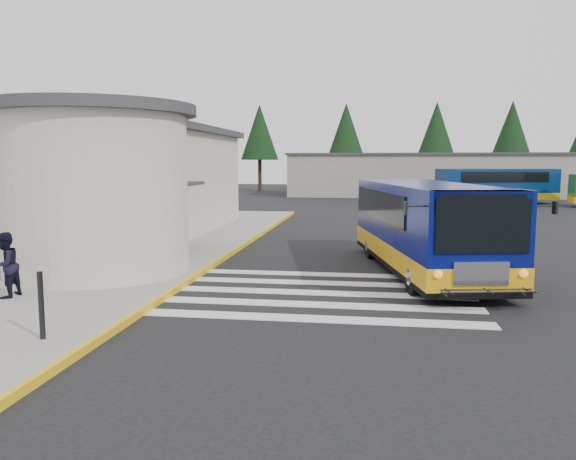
# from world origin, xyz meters

# --- Properties ---
(ground) EXTENTS (140.00, 140.00, 0.00)m
(ground) POSITION_xyz_m (0.00, 0.00, 0.00)
(ground) COLOR black
(ground) RESTS_ON ground
(sidewalk) EXTENTS (10.00, 34.00, 0.15)m
(sidewalk) POSITION_xyz_m (-9.00, 4.00, 0.07)
(sidewalk) COLOR gray
(sidewalk) RESTS_ON ground
(curb_strip) EXTENTS (0.12, 34.00, 0.16)m
(curb_strip) POSITION_xyz_m (-4.05, 4.00, 0.08)
(curb_strip) COLOR gold
(curb_strip) RESTS_ON ground
(station_building) EXTENTS (12.70, 18.70, 4.80)m
(station_building) POSITION_xyz_m (-10.84, 6.91, 2.57)
(station_building) COLOR #BBB19F
(station_building) RESTS_ON ground
(crosswalk) EXTENTS (8.00, 5.35, 0.01)m
(crosswalk) POSITION_xyz_m (-0.50, -0.80, 0.01)
(crosswalk) COLOR silver
(crosswalk) RESTS_ON ground
(depot_building) EXTENTS (26.40, 8.40, 4.20)m
(depot_building) POSITION_xyz_m (6.00, 42.00, 2.11)
(depot_building) COLOR gray
(depot_building) RESTS_ON ground
(tree_line) EXTENTS (58.40, 4.40, 10.00)m
(tree_line) POSITION_xyz_m (6.29, 50.00, 6.77)
(tree_line) COLOR black
(tree_line) RESTS_ON ground
(transit_bus) EXTENTS (4.65, 9.83, 2.69)m
(transit_bus) POSITION_xyz_m (2.49, 2.41, 1.29)
(transit_bus) COLOR #080F5E
(transit_bus) RESTS_ON ground
(pedestrian_a) EXTENTS (0.53, 0.66, 1.57)m
(pedestrian_a) POSITION_xyz_m (-6.62, -1.77, 0.94)
(pedestrian_a) COLOR black
(pedestrian_a) RESTS_ON sidewalk
(pedestrian_b) EXTENTS (0.65, 0.80, 1.55)m
(pedestrian_b) POSITION_xyz_m (-7.61, -2.94, 0.93)
(pedestrian_b) COLOR black
(pedestrian_b) RESTS_ON sidewalk
(bollard) EXTENTS (0.10, 0.10, 1.24)m
(bollard) POSITION_xyz_m (-4.97, -5.71, 0.77)
(bollard) COLOR black
(bollard) RESTS_ON sidewalk
(far_bus_a) EXTENTS (9.73, 5.10, 2.42)m
(far_bus_a) POSITION_xyz_m (10.86, 32.09, 1.57)
(far_bus_a) COLOR #072352
(far_bus_a) RESTS_ON ground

